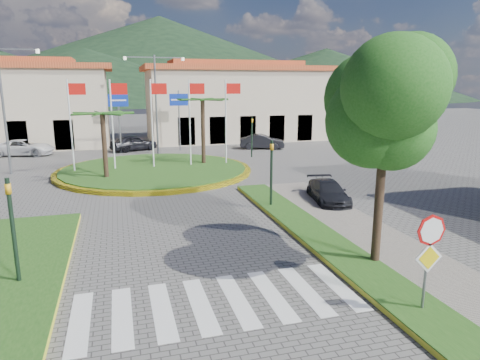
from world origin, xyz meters
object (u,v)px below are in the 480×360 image
object	(u,v)px
deciduous_tree	(386,102)
white_van	(24,148)
stop_sign	(429,248)
car_dark_a	(134,143)
roundabout_island	(155,170)
car_side_right	(328,192)
car_dark_b	(262,142)

from	to	relation	value
deciduous_tree	white_van	bearing A→B (deg)	119.31
stop_sign	car_dark_a	size ratio (longest dim) A/B	0.65
roundabout_island	car_side_right	world-z (taller)	roundabout_island
car_dark_a	deciduous_tree	bearing A→B (deg)	170.93
stop_sign	roundabout_island	bearing A→B (deg)	103.73
roundabout_island	stop_sign	world-z (taller)	roundabout_island
stop_sign	car_side_right	distance (m)	10.52
deciduous_tree	car_dark_b	xyz separation A→B (m)	(4.75, 25.00, -4.52)
roundabout_island	car_dark_a	xyz separation A→B (m)	(-0.90, 10.12, 0.52)
deciduous_tree	car_dark_a	xyz separation A→B (m)	(-6.40, 27.11, -4.49)
car_dark_a	car_dark_b	xyz separation A→B (m)	(11.15, -2.11, -0.04)
stop_sign	car_side_right	size ratio (longest dim) A/B	0.71
car_dark_a	car_side_right	xyz separation A→B (m)	(8.40, -20.03, -0.15)
white_van	roundabout_island	bearing A→B (deg)	-122.69
roundabout_island	car_dark_b	size ratio (longest dim) A/B	3.21
deciduous_tree	car_side_right	xyz separation A→B (m)	(2.00, 7.08, -4.64)
car_side_right	stop_sign	bearing A→B (deg)	-93.03
roundabout_island	white_van	bearing A→B (deg)	134.14
car_dark_a	roundabout_island	bearing A→B (deg)	162.74
car_dark_b	white_van	bearing A→B (deg)	102.66
stop_sign	deciduous_tree	size ratio (longest dim) A/B	0.39
deciduous_tree	car_side_right	size ratio (longest dim) A/B	1.83
car_dark_a	car_dark_b	distance (m)	11.35
car_dark_b	car_side_right	bearing A→B (deg)	-170.61
stop_sign	car_dark_a	bearing A→B (deg)	100.88
roundabout_island	stop_sign	xyz separation A→B (m)	(4.90, -20.04, 1.62)
stop_sign	car_dark_a	xyz separation A→B (m)	(-5.80, 30.15, -1.10)
white_van	car_dark_a	xyz separation A→B (m)	(8.70, 0.22, 0.04)
stop_sign	car_side_right	bearing A→B (deg)	75.59
car_dark_a	car_side_right	distance (m)	21.72
roundabout_island	stop_sign	size ratio (longest dim) A/B	4.79
car_dark_a	car_side_right	world-z (taller)	car_dark_a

